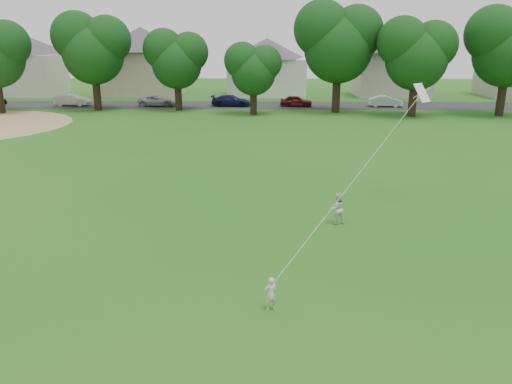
{
  "coord_description": "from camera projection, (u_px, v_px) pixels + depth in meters",
  "views": [
    {
      "loc": [
        0.2,
        -13.74,
        7.18
      ],
      "look_at": [
        -0.18,
        2.0,
        2.3
      ],
      "focal_mm": 35.0,
      "sensor_mm": 36.0,
      "label": 1
    }
  ],
  "objects": [
    {
      "name": "house_row",
      "position": [
        253.0,
        57.0,
        63.5
      ],
      "size": [
        77.13,
        14.21,
        10.0
      ],
      "color": "beige",
      "rests_on": "ground"
    },
    {
      "name": "street",
      "position": [
        266.0,
        105.0,
        55.36
      ],
      "size": [
        90.0,
        7.0,
        0.01
      ],
      "primitive_type": "cube",
      "color": "#2D2D30",
      "rests_on": "ground"
    },
    {
      "name": "toddler",
      "position": [
        271.0,
        294.0,
        13.62
      ],
      "size": [
        0.42,
        0.35,
        0.98
      ],
      "primitive_type": "imported",
      "rotation": [
        0.0,
        0.0,
        3.52
      ],
      "color": "silver",
      "rests_on": "ground"
    },
    {
      "name": "ground",
      "position": [
        260.0,
        283.0,
        15.26
      ],
      "size": [
        160.0,
        160.0,
        0.0
      ],
      "primitive_type": "plane",
      "color": "#155C15",
      "rests_on": "ground"
    },
    {
      "name": "kite",
      "position": [
        364.0,
        167.0,
        17.62
      ],
      "size": [
        3.8,
        5.49,
        12.66
      ],
      "color": "white",
      "rests_on": "ground"
    },
    {
      "name": "older_boy",
      "position": [
        337.0,
        209.0,
        19.96
      ],
      "size": [
        0.74,
        0.66,
        1.28
      ],
      "primitive_type": "imported",
      "rotation": [
        0.0,
        0.0,
        3.47
      ],
      "color": "silver",
      "rests_on": "ground"
    },
    {
      "name": "parked_cars",
      "position": [
        183.0,
        101.0,
        54.43
      ],
      "size": [
        47.17,
        1.98,
        1.25
      ],
      "color": "black",
      "rests_on": "ground"
    },
    {
      "name": "tree_row",
      "position": [
        306.0,
        47.0,
        47.51
      ],
      "size": [
        80.96,
        9.41,
        11.0
      ],
      "color": "black",
      "rests_on": "ground"
    }
  ]
}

